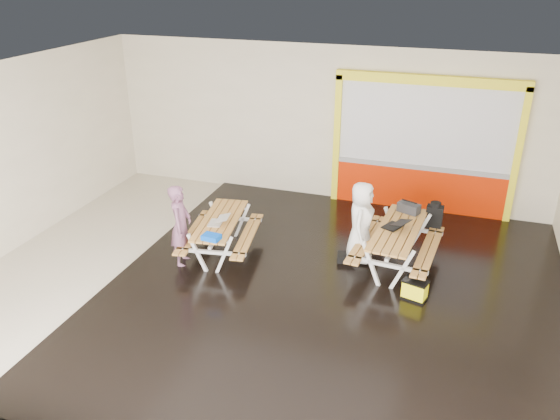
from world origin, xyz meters
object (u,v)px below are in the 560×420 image
(person_right, at_px, (361,222))
(picnic_table_left, at_px, (221,228))
(toolbox, at_px, (409,208))
(person_left, at_px, (181,226))
(laptop_right, at_px, (396,225))
(dark_case, at_px, (347,257))
(fluke_bag, at_px, (415,290))
(blue_pouch, at_px, (211,237))
(laptop_left, at_px, (218,221))
(backpack, at_px, (434,215))
(picnic_table_right, at_px, (398,238))

(person_right, bearing_deg, picnic_table_left, 100.75)
(toolbox, bearing_deg, person_left, -154.25)
(laptop_right, bearing_deg, dark_case, -172.60)
(person_left, distance_m, laptop_right, 3.82)
(person_left, distance_m, fluke_bag, 4.20)
(blue_pouch, bearing_deg, picnic_table_left, 103.45)
(laptop_left, relative_size, fluke_bag, 0.94)
(laptop_right, xyz_separation_m, backpack, (0.61, 0.94, -0.13))
(person_left, bearing_deg, toolbox, -77.10)
(person_left, relative_size, blue_pouch, 5.12)
(toolbox, bearing_deg, dark_case, -138.39)
(person_left, xyz_separation_m, laptop_left, (0.57, 0.36, 0.02))
(laptop_right, relative_size, toolbox, 1.18)
(laptop_right, height_order, fluke_bag, laptop_right)
(laptop_left, bearing_deg, blue_pouch, -76.81)
(blue_pouch, height_order, toolbox, toolbox)
(laptop_left, bearing_deg, backpack, 24.22)
(person_left, bearing_deg, person_right, -83.43)
(backpack, bearing_deg, blue_pouch, -147.45)
(person_right, height_order, fluke_bag, person_right)
(laptop_right, bearing_deg, person_right, -178.25)
(dark_case, height_order, fluke_bag, fluke_bag)
(person_left, xyz_separation_m, person_right, (3.05, 1.07, 0.06))
(person_left, bearing_deg, backpack, -77.43)
(backpack, distance_m, dark_case, 1.86)
(picnic_table_right, xyz_separation_m, toolbox, (0.09, 0.74, 0.28))
(blue_pouch, height_order, dark_case, blue_pouch)
(dark_case, bearing_deg, picnic_table_left, -169.20)
(fluke_bag, bearing_deg, blue_pouch, -174.15)
(picnic_table_left, relative_size, backpack, 3.98)
(picnic_table_right, height_order, fluke_bag, picnic_table_right)
(toolbox, distance_m, fluke_bag, 1.89)
(picnic_table_right, xyz_separation_m, person_left, (-3.71, -1.09, 0.17))
(laptop_right, bearing_deg, picnic_table_left, -170.07)
(person_right, height_order, laptop_left, person_right)
(person_left, distance_m, toolbox, 4.22)
(laptop_right, height_order, blue_pouch, laptop_right)
(picnic_table_right, relative_size, person_right, 1.42)
(picnic_table_right, xyz_separation_m, laptop_left, (-3.14, -0.73, 0.18))
(person_right, bearing_deg, person_left, 108.31)
(picnic_table_right, bearing_deg, person_left, -163.60)
(person_left, xyz_separation_m, dark_case, (2.85, 0.99, -0.67))
(person_left, height_order, person_right, person_right)
(laptop_right, relative_size, dark_case, 1.48)
(person_left, bearing_deg, laptop_left, -70.19)
(fluke_bag, bearing_deg, laptop_left, 175.96)
(picnic_table_left, height_order, picnic_table_right, picnic_table_right)
(laptop_right, height_order, toolbox, toolbox)
(laptop_left, bearing_deg, picnic_table_right, 13.03)
(toolbox, height_order, fluke_bag, toolbox)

